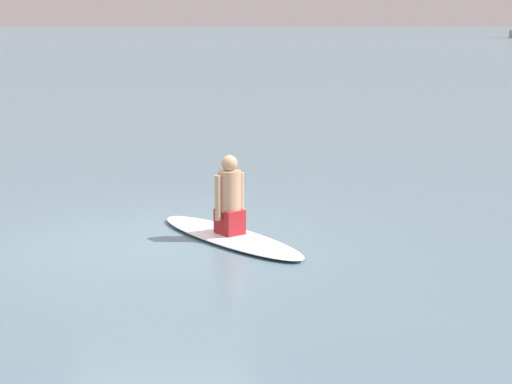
# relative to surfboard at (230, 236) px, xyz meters

# --- Properties ---
(ground_plane) EXTENTS (400.00, 400.00, 0.00)m
(ground_plane) POSITION_rel_surfboard_xyz_m (0.07, -0.94, -0.04)
(ground_plane) COLOR slate
(surfboard) EXTENTS (2.86, 2.26, 0.09)m
(surfboard) POSITION_rel_surfboard_xyz_m (0.00, 0.00, 0.00)
(surfboard) COLOR white
(surfboard) RESTS_ON ground
(person_paddler) EXTENTS (0.45, 0.43, 1.05)m
(person_paddler) POSITION_rel_surfboard_xyz_m (0.00, -0.00, 0.52)
(person_paddler) COLOR #A51E23
(person_paddler) RESTS_ON surfboard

